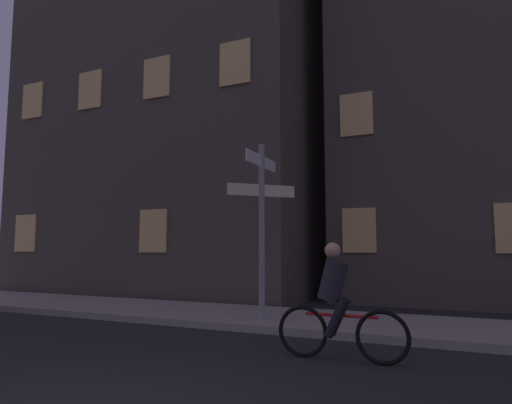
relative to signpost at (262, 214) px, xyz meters
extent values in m
cube|color=gray|center=(0.58, 0.51, -2.15)|extent=(40.00, 2.54, 0.14)
cylinder|color=gray|center=(0.00, 0.00, -0.33)|extent=(0.12, 0.12, 3.51)
cube|color=white|center=(0.00, 0.00, 1.07)|extent=(0.03, 1.49, 0.24)
cube|color=beige|center=(0.00, 0.00, 0.48)|extent=(1.06, 1.06, 0.24)
torus|color=black|center=(2.61, -2.06, -1.86)|extent=(0.72, 0.07, 0.72)
torus|color=black|center=(1.51, -2.07, -1.86)|extent=(0.72, 0.07, 0.72)
cylinder|color=red|center=(2.06, -2.07, -1.61)|extent=(1.00, 0.05, 0.04)
cylinder|color=#26262D|center=(1.96, -2.07, -1.14)|extent=(0.45, 0.32, 0.61)
sphere|color=tan|center=(1.96, -2.07, -0.72)|extent=(0.22, 0.22, 0.22)
cylinder|color=black|center=(2.01, -1.98, -1.64)|extent=(0.34, 0.12, 0.55)
cylinder|color=black|center=(2.01, -2.16, -1.64)|extent=(0.34, 0.12, 0.55)
cube|color=#4C443D|center=(-5.39, 6.54, 5.94)|extent=(10.12, 9.16, 16.33)
cube|color=#F2C672|center=(-9.18, 1.93, -0.22)|extent=(0.90, 0.06, 1.20)
cube|color=#F2C672|center=(-4.12, 1.93, -0.22)|extent=(0.90, 0.06, 1.20)
cube|color=#F2C672|center=(-9.18, 1.93, 4.22)|extent=(0.90, 0.06, 1.20)
cube|color=#F2C672|center=(-6.65, 1.93, 4.22)|extent=(0.90, 0.06, 1.20)
cube|color=#F2C672|center=(-4.12, 1.93, 4.22)|extent=(0.90, 0.06, 1.20)
cube|color=#F2C672|center=(-1.59, 1.93, 4.22)|extent=(0.90, 0.06, 1.20)
cube|color=#4C443D|center=(4.91, 8.71, 7.30)|extent=(9.19, 9.75, 19.04)
cube|color=#F2C672|center=(1.24, 3.81, -0.22)|extent=(0.90, 0.06, 1.20)
cube|color=#F2C672|center=(1.24, 3.81, 2.99)|extent=(0.90, 0.06, 1.20)
camera|label=1|loc=(3.48, -8.19, -0.68)|focal=30.93mm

